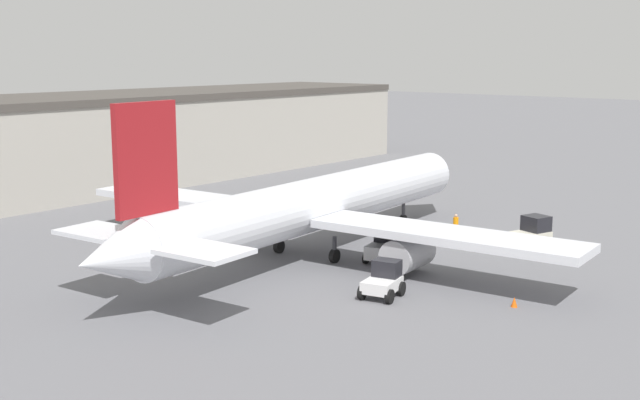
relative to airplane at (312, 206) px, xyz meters
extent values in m
plane|color=slate|center=(0.98, 0.08, -3.38)|extent=(400.00, 400.00, 0.00)
cube|color=#ADA89E|center=(15.11, 35.56, 0.95)|extent=(68.07, 15.42, 8.66)
cube|color=#47423D|center=(15.11, 35.56, 5.62)|extent=(68.07, 15.73, 0.70)
cylinder|color=silver|center=(0.98, 0.08, 0.12)|extent=(32.66, 6.08, 3.51)
cone|color=silver|center=(18.57, 1.48, 0.12)|extent=(3.08, 3.66, 3.44)
cone|color=silver|center=(-17.13, -1.36, 0.12)|extent=(4.12, 3.63, 3.34)
cube|color=silver|center=(-1.45, 10.11, -0.50)|extent=(5.24, 17.13, 0.50)
cube|color=silver|center=(0.17, -10.21, -0.50)|extent=(5.24, 17.13, 0.50)
cylinder|color=#ADADB2|center=(-1.25, 7.59, -1.98)|extent=(3.58, 2.43, 2.16)
cylinder|color=#ADADB2|center=(-0.03, -7.69, -1.98)|extent=(3.58, 2.43, 2.16)
cube|color=maroon|center=(-14.51, -1.16, 4.77)|extent=(4.07, 0.68, 5.80)
cube|color=silver|center=(-14.81, 2.70, 0.47)|extent=(3.49, 4.45, 0.24)
cube|color=silver|center=(-14.20, -5.01, 0.47)|extent=(3.49, 4.45, 0.24)
cylinder|color=#38383D|center=(12.64, 1.01, -2.51)|extent=(0.28, 0.28, 1.74)
cylinder|color=black|center=(12.64, 1.01, -3.03)|extent=(0.73, 0.40, 0.70)
cylinder|color=#38383D|center=(-0.46, -2.33, -2.51)|extent=(0.28, 0.28, 1.74)
cylinder|color=black|center=(-0.46, -2.33, -2.93)|extent=(0.92, 0.42, 0.90)
cylinder|color=#38383D|center=(-0.82, 2.23, -2.51)|extent=(0.28, 0.28, 1.74)
cylinder|color=black|center=(-0.82, 2.23, -2.93)|extent=(0.92, 0.42, 0.90)
cylinder|color=#1E2338|center=(10.95, -4.74, -2.96)|extent=(0.28, 0.28, 0.85)
cylinder|color=orange|center=(10.95, -4.74, -2.20)|extent=(0.39, 0.39, 0.67)
sphere|color=tan|center=(10.95, -4.74, -1.74)|extent=(0.25, 0.25, 0.25)
cube|color=beige|center=(11.02, -10.28, -2.60)|extent=(3.82, 2.76, 0.75)
cube|color=black|center=(11.93, -10.58, -1.68)|extent=(1.94, 1.98, 1.07)
cylinder|color=black|center=(11.88, -11.49, -2.97)|extent=(0.87, 0.52, 0.82)
cylinder|color=black|center=(12.44, -9.82, -2.97)|extent=(0.87, 0.52, 0.82)
cylinder|color=black|center=(9.60, -10.73, -2.97)|extent=(0.87, 0.52, 0.82)
cylinder|color=black|center=(10.15, -9.06, -2.97)|extent=(0.87, 0.52, 0.82)
cube|color=silver|center=(1.78, -4.68, -2.63)|extent=(2.96, 2.34, 0.89)
cube|color=black|center=(2.50, -4.51, -1.55)|extent=(1.49, 1.83, 1.27)
cube|color=#333333|center=(1.32, -4.79, -1.58)|extent=(1.88, 1.59, 0.65)
cylinder|color=black|center=(2.88, -5.34, -3.07)|extent=(0.67, 0.41, 0.62)
cylinder|color=black|center=(2.48, -3.60, -3.07)|extent=(0.67, 0.41, 0.62)
cylinder|color=black|center=(1.09, -5.76, -3.07)|extent=(0.67, 0.41, 0.62)
cylinder|color=black|center=(0.68, -4.02, -3.07)|extent=(0.67, 0.41, 0.62)
cube|color=silver|center=(-4.72, -9.07, -2.64)|extent=(2.69, 2.10, 0.66)
cube|color=black|center=(-4.06, -8.93, -1.84)|extent=(1.34, 1.66, 0.95)
cylinder|color=black|center=(-3.73, -9.70, -2.98)|extent=(0.85, 0.44, 0.81)
cylinder|color=black|center=(-4.06, -8.10, -2.98)|extent=(0.85, 0.44, 0.81)
cylinder|color=black|center=(-5.38, -10.05, -2.98)|extent=(0.85, 0.44, 0.81)
cylinder|color=black|center=(-5.71, -8.44, -2.98)|extent=(0.85, 0.44, 0.81)
cone|color=#EF590F|center=(-1.59, -15.56, -3.11)|extent=(0.36, 0.36, 0.55)
camera|label=1|loc=(-40.20, -33.73, 10.07)|focal=45.00mm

